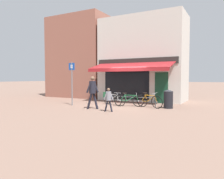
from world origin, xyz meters
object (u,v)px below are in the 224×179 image
at_px(bicycle_silver, 113,99).
at_px(bicycle_green, 129,100).
at_px(parking_sign, 72,79).
at_px(pedestrian_child, 108,97).
at_px(litter_bin, 168,99).
at_px(bicycle_orange, 149,101).
at_px(pedestrian_adult, 93,89).

relative_size(bicycle_silver, bicycle_green, 0.96).
bearing_deg(parking_sign, pedestrian_child, -19.15).
relative_size(litter_bin, parking_sign, 0.40).
bearing_deg(bicycle_orange, pedestrian_adult, -127.90).
bearing_deg(pedestrian_adult, pedestrian_child, -20.85).
relative_size(bicycle_orange, pedestrian_adult, 0.95).
bearing_deg(pedestrian_adult, bicycle_silver, 84.65).
distance_m(bicycle_silver, bicycle_orange, 2.49).
bearing_deg(bicycle_orange, litter_bin, 32.99).
relative_size(bicycle_green, bicycle_orange, 1.00).
xyz_separation_m(bicycle_silver, bicycle_orange, (2.49, -0.18, 0.03)).
relative_size(pedestrian_adult, litter_bin, 1.71).
bearing_deg(parking_sign, litter_bin, 15.44).
bearing_deg(bicycle_green, pedestrian_child, -111.27).
height_order(bicycle_silver, pedestrian_adult, pedestrian_adult).
xyz_separation_m(bicycle_orange, pedestrian_adult, (-2.59, -1.94, 0.71)).
relative_size(bicycle_orange, pedestrian_child, 1.43).
height_order(bicycle_silver, parking_sign, parking_sign).
bearing_deg(parking_sign, bicycle_silver, 33.71).
bearing_deg(bicycle_silver, bicycle_green, 14.44).
xyz_separation_m(bicycle_orange, parking_sign, (-4.60, -1.23, 1.25)).
bearing_deg(bicycle_green, litter_bin, -10.77).
bearing_deg(pedestrian_adult, litter_bin, 29.59).
bearing_deg(litter_bin, bicycle_orange, -162.24).
height_order(bicycle_silver, litter_bin, litter_bin).
relative_size(bicycle_green, pedestrian_child, 1.43).
relative_size(bicycle_orange, litter_bin, 1.63).
xyz_separation_m(bicycle_silver, pedestrian_child, (1.11, -2.53, 0.39)).
height_order(bicycle_green, litter_bin, litter_bin).
distance_m(litter_bin, parking_sign, 5.93).
relative_size(bicycle_silver, bicycle_orange, 0.96).
distance_m(pedestrian_adult, parking_sign, 2.20).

